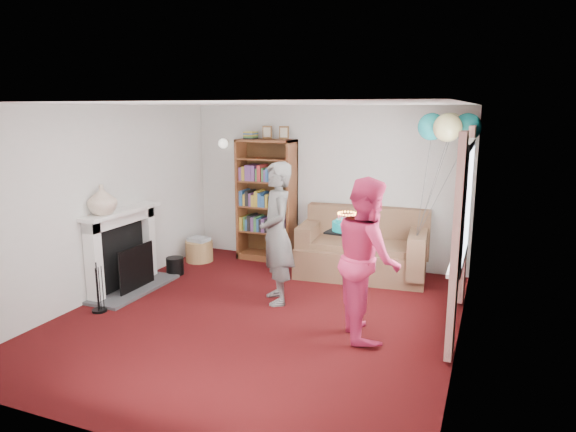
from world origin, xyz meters
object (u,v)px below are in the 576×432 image
at_px(sofa, 363,251).
at_px(person_striped, 277,233).
at_px(person_magenta, 367,258).
at_px(birthday_cake, 347,226).
at_px(bookcase, 267,201).

relative_size(sofa, person_striped, 1.03).
relative_size(person_striped, person_magenta, 1.03).
xyz_separation_m(person_magenta, birthday_cake, (-0.28, 0.15, 0.29)).
height_order(person_striped, birthday_cake, person_striped).
relative_size(sofa, birthday_cake, 4.70).
bearing_deg(birthday_cake, person_striped, 159.00).
bearing_deg(person_striped, bookcase, 173.27).
bearing_deg(bookcase, person_magenta, -45.82).
height_order(bookcase, birthday_cake, bookcase).
xyz_separation_m(bookcase, sofa, (1.67, -0.23, -0.60)).
bearing_deg(person_magenta, sofa, -11.35).
xyz_separation_m(bookcase, person_striped, (0.92, -1.74, -0.06)).
height_order(sofa, person_striped, person_striped).
distance_m(bookcase, person_striped, 1.96).
distance_m(person_magenta, birthday_cake, 0.43).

